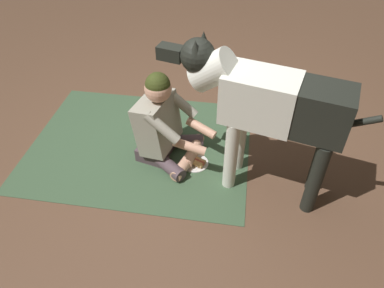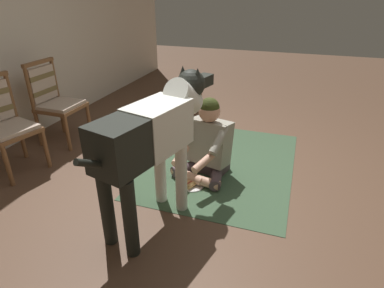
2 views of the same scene
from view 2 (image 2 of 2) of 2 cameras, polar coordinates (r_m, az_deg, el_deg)
The scene contains 8 objects.
ground_plane at distance 3.26m, azimuth 6.32°, elevation -6.23°, with size 14.50×14.50×0.00m, color brown.
area_rug at distance 3.52m, azimuth 5.24°, elevation -3.38°, with size 1.95×1.50×0.01m, color #395238.
dining_chair_left_of_pair at distance 3.70m, azimuth -30.70°, elevation 3.59°, with size 0.55×0.55×0.98m.
dining_chair_right_of_pair at distance 4.19m, azimuth -23.41°, elevation 7.46°, with size 0.46×0.47×0.98m.
person_sitting_on_floor at distance 3.18m, azimuth 2.73°, elevation -0.14°, with size 0.68×0.58×0.81m.
large_dog at distance 2.40m, azimuth -6.80°, elevation 1.83°, with size 1.48×0.52×1.16m.
hot_dog_on_plate at distance 3.12m, azimuth 0.01°, elevation -7.07°, with size 0.23×0.23×0.06m.
round_side_table at distance 5.06m, azimuth 1.37°, elevation 9.62°, with size 0.42×0.42×0.49m.
Camera 2 is at (-2.70, -0.54, 1.74)m, focal length 29.94 mm.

